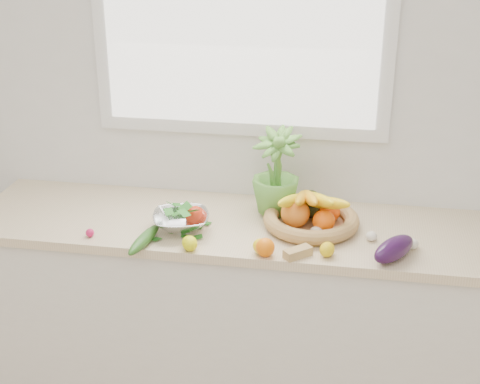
% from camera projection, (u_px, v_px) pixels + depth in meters
% --- Properties ---
extents(back_wall, '(4.50, 0.02, 2.70)m').
position_uv_depth(back_wall, '(241.00, 101.00, 2.96)').
color(back_wall, white).
rests_on(back_wall, ground).
extents(counter_cabinet, '(2.20, 0.58, 0.86)m').
position_uv_depth(counter_cabinet, '(230.00, 314.00, 3.05)').
color(counter_cabinet, silver).
rests_on(counter_cabinet, ground).
extents(countertop, '(2.24, 0.62, 0.04)m').
position_uv_depth(countertop, '(229.00, 226.00, 2.87)').
color(countertop, beige).
rests_on(countertop, counter_cabinet).
extents(window_frame, '(1.30, 0.03, 1.10)m').
position_uv_depth(window_frame, '(241.00, 9.00, 2.78)').
color(window_frame, white).
rests_on(window_frame, back_wall).
extents(window_pane, '(1.18, 0.01, 0.98)m').
position_uv_depth(window_pane, '(240.00, 9.00, 2.77)').
color(window_pane, white).
rests_on(window_pane, window_frame).
extents(orange_loose, '(0.10, 0.10, 0.07)m').
position_uv_depth(orange_loose, '(265.00, 247.00, 2.57)').
color(orange_loose, orange).
rests_on(orange_loose, countertop).
extents(lemon_a, '(0.09, 0.10, 0.06)m').
position_uv_depth(lemon_a, '(190.00, 243.00, 2.61)').
color(lemon_a, yellow).
rests_on(lemon_a, countertop).
extents(lemon_b, '(0.07, 0.08, 0.06)m').
position_uv_depth(lemon_b, '(327.00, 249.00, 2.57)').
color(lemon_b, '#E4BB0C').
rests_on(lemon_b, countertop).
extents(lemon_c, '(0.10, 0.10, 0.06)m').
position_uv_depth(lemon_c, '(262.00, 247.00, 2.58)').
color(lemon_c, yellow).
rests_on(lemon_c, countertop).
extents(apple, '(0.09, 0.09, 0.09)m').
position_uv_depth(apple, '(195.00, 216.00, 2.82)').
color(apple, red).
rests_on(apple, countertop).
extents(ginger, '(0.11, 0.11, 0.04)m').
position_uv_depth(ginger, '(298.00, 253.00, 2.57)').
color(ginger, tan).
rests_on(ginger, countertop).
extents(garlic_a, '(0.07, 0.07, 0.05)m').
position_uv_depth(garlic_a, '(316.00, 232.00, 2.71)').
color(garlic_a, white).
rests_on(garlic_a, countertop).
extents(garlic_b, '(0.05, 0.05, 0.04)m').
position_uv_depth(garlic_b, '(371.00, 236.00, 2.69)').
color(garlic_b, white).
rests_on(garlic_b, countertop).
extents(garlic_c, '(0.06, 0.06, 0.04)m').
position_uv_depth(garlic_c, '(412.00, 244.00, 2.63)').
color(garlic_c, beige).
rests_on(garlic_c, countertop).
extents(eggplant, '(0.21, 0.23, 0.09)m').
position_uv_depth(eggplant, '(394.00, 249.00, 2.54)').
color(eggplant, '#2A0E36').
rests_on(eggplant, countertop).
extents(cucumber, '(0.09, 0.27, 0.05)m').
position_uv_depth(cucumber, '(144.00, 239.00, 2.65)').
color(cucumber, '#1C5318').
rests_on(cucumber, countertop).
extents(radish, '(0.04, 0.04, 0.04)m').
position_uv_depth(radish, '(90.00, 233.00, 2.72)').
color(radish, '#C61850').
rests_on(radish, countertop).
extents(potted_herb, '(0.26, 0.26, 0.38)m').
position_uv_depth(potted_herb, '(276.00, 171.00, 2.85)').
color(potted_herb, '#599A38').
rests_on(potted_herb, countertop).
extents(fruit_basket, '(0.49, 0.49, 0.20)m').
position_uv_depth(fruit_basket, '(311.00, 215.00, 2.79)').
color(fruit_basket, tan).
rests_on(fruit_basket, countertop).
extents(colander_with_spinach, '(0.28, 0.28, 0.12)m').
position_uv_depth(colander_with_spinach, '(181.00, 217.00, 2.76)').
color(colander_with_spinach, white).
rests_on(colander_with_spinach, countertop).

